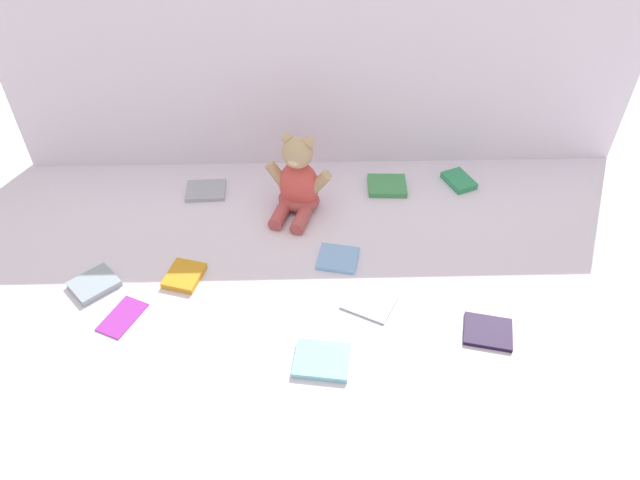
% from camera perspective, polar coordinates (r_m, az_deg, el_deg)
% --- Properties ---
extents(ground_plane, '(3.20, 3.20, 0.00)m').
position_cam_1_polar(ground_plane, '(1.59, 0.71, -0.19)').
color(ground_plane, silver).
extents(backdrop_drape, '(1.81, 0.03, 0.58)m').
position_cam_1_polar(backdrop_drape, '(1.74, 0.33, 15.68)').
color(backdrop_drape, silver).
rests_on(backdrop_drape, ground_plane).
extents(teddy_bear, '(0.19, 0.19, 0.23)m').
position_cam_1_polar(teddy_bear, '(1.65, -2.14, 5.48)').
color(teddy_bear, '#D84C47').
rests_on(teddy_bear, ground_plane).
extents(book_case_0, '(0.12, 0.10, 0.02)m').
position_cam_1_polar(book_case_0, '(1.78, 6.48, 5.23)').
color(book_case_0, '#409052').
rests_on(book_case_0, ground_plane).
extents(book_case_1, '(0.15, 0.14, 0.01)m').
position_cam_1_polar(book_case_1, '(1.44, 4.74, -6.02)').
color(book_case_1, '#8E96A4').
rests_on(book_case_1, ground_plane).
extents(book_case_2, '(0.13, 0.11, 0.01)m').
position_cam_1_polar(book_case_2, '(1.33, 0.16, -11.52)').
color(book_case_2, '#79C1D7').
rests_on(book_case_2, ground_plane).
extents(book_case_3, '(0.12, 0.11, 0.01)m').
position_cam_1_polar(book_case_3, '(1.54, 1.74, -1.79)').
color(book_case_3, '#78A7DF').
rests_on(book_case_3, ground_plane).
extents(book_case_4, '(0.13, 0.12, 0.01)m').
position_cam_1_polar(book_case_4, '(1.43, 15.88, -8.50)').
color(book_case_4, black).
rests_on(book_case_4, ground_plane).
extents(book_case_5, '(0.14, 0.14, 0.02)m').
position_cam_1_polar(book_case_5, '(1.57, -20.94, -3.98)').
color(book_case_5, '#8999A5').
rests_on(book_case_5, ground_plane).
extents(book_case_6, '(0.11, 0.12, 0.02)m').
position_cam_1_polar(book_case_6, '(1.53, -12.96, -3.37)').
color(book_case_6, orange).
rests_on(book_case_6, ground_plane).
extents(book_case_7, '(0.12, 0.10, 0.01)m').
position_cam_1_polar(book_case_7, '(1.78, -10.96, 4.70)').
color(book_case_7, '#9B9EAB').
rests_on(book_case_7, ground_plane).
extents(book_case_8, '(0.11, 0.13, 0.01)m').
position_cam_1_polar(book_case_8, '(1.48, -18.53, -7.01)').
color(book_case_8, purple).
rests_on(book_case_8, ground_plane).
extents(book_case_9, '(0.10, 0.12, 0.02)m').
position_cam_1_polar(book_case_9, '(1.83, 13.24, 5.60)').
color(book_case_9, '#2D8F5A').
rests_on(book_case_9, ground_plane).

